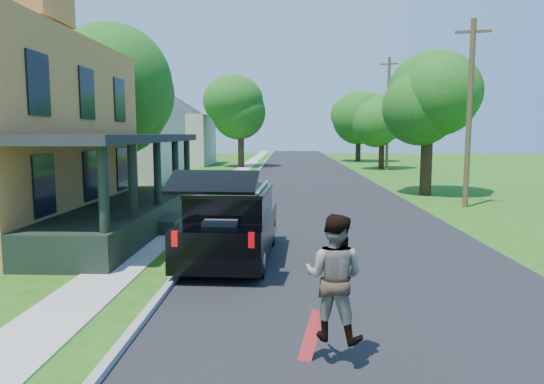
{
  "coord_description": "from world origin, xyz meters",
  "views": [
    {
      "loc": [
        -1.64,
        -9.36,
        3.14
      ],
      "look_at": [
        -2.03,
        3.0,
        1.65
      ],
      "focal_mm": 32.0,
      "sensor_mm": 36.0,
      "label": 1
    }
  ],
  "objects_px": {
    "black_suv": "(231,223)",
    "skateboarder": "(334,277)",
    "tree_right_near": "(428,99)",
    "utility_pole_near": "(469,112)"
  },
  "relations": [
    {
      "from": "black_suv",
      "to": "skateboarder",
      "type": "distance_m",
      "value": 5.91
    },
    {
      "from": "black_suv",
      "to": "tree_right_near",
      "type": "distance_m",
      "value": 16.23
    },
    {
      "from": "black_suv",
      "to": "utility_pole_near",
      "type": "bearing_deg",
      "value": 47.34
    },
    {
      "from": "black_suv",
      "to": "skateboarder",
      "type": "xyz_separation_m",
      "value": [
        2.04,
        -5.54,
        0.31
      ]
    },
    {
      "from": "black_suv",
      "to": "tree_right_near",
      "type": "bearing_deg",
      "value": 59.78
    },
    {
      "from": "tree_right_near",
      "to": "utility_pole_near",
      "type": "xyz_separation_m",
      "value": [
        0.58,
        -4.2,
        -0.84
      ]
    },
    {
      "from": "black_suv",
      "to": "tree_right_near",
      "type": "relative_size",
      "value": 0.71
    },
    {
      "from": "black_suv",
      "to": "utility_pole_near",
      "type": "height_order",
      "value": "utility_pole_near"
    },
    {
      "from": "skateboarder",
      "to": "tree_right_near",
      "type": "distance_m",
      "value": 20.2
    },
    {
      "from": "skateboarder",
      "to": "black_suv",
      "type": "bearing_deg",
      "value": -48.32
    }
  ]
}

